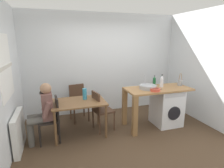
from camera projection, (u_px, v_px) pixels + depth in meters
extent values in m
plane|color=#4C3826|center=(126.00, 139.00, 3.78)|extent=(5.46, 5.46, 0.00)
cube|color=silver|center=(103.00, 64.00, 5.09)|extent=(4.60, 0.10, 2.70)
cube|color=white|center=(5.00, 67.00, 3.07)|extent=(0.01, 0.90, 1.10)
cube|color=beige|center=(6.00, 67.00, 3.07)|extent=(0.02, 0.96, 0.06)
cube|color=silver|center=(216.00, 69.00, 4.12)|extent=(0.10, 3.80, 2.70)
cube|color=white|center=(19.00, 132.00, 3.37)|extent=(0.10, 0.80, 0.70)
cube|color=brown|center=(79.00, 102.00, 3.84)|extent=(1.10, 0.76, 0.03)
cylinder|color=brown|center=(55.00, 129.00, 3.47)|extent=(0.05, 0.05, 0.71)
cylinder|color=brown|center=(106.00, 122.00, 3.77)|extent=(0.05, 0.05, 0.71)
cylinder|color=brown|center=(55.00, 115.00, 4.08)|extent=(0.05, 0.05, 0.71)
cylinder|color=brown|center=(98.00, 110.00, 4.38)|extent=(0.05, 0.05, 0.71)
cube|color=black|center=(48.00, 120.00, 3.63)|extent=(0.43, 0.43, 0.04)
cube|color=black|center=(57.00, 108.00, 3.64)|extent=(0.06, 0.38, 0.45)
cylinder|color=black|center=(40.00, 136.00, 3.45)|extent=(0.04, 0.04, 0.45)
cylinder|color=black|center=(40.00, 128.00, 3.78)|extent=(0.04, 0.04, 0.45)
cylinder|color=black|center=(60.00, 133.00, 3.58)|extent=(0.04, 0.04, 0.45)
cylinder|color=black|center=(58.00, 125.00, 3.91)|extent=(0.04, 0.04, 0.45)
cube|color=#4C3323|center=(103.00, 110.00, 4.12)|extent=(0.47, 0.47, 0.04)
cube|color=#4C3323|center=(96.00, 102.00, 3.98)|extent=(0.11, 0.38, 0.45)
cylinder|color=#4C3323|center=(107.00, 115.00, 4.41)|extent=(0.04, 0.04, 0.45)
cylinder|color=#4C3323|center=(114.00, 121.00, 4.10)|extent=(0.04, 0.04, 0.45)
cylinder|color=#4C3323|center=(93.00, 118.00, 4.24)|extent=(0.04, 0.04, 0.45)
cylinder|color=#4C3323|center=(100.00, 125.00, 3.93)|extent=(0.04, 0.04, 0.45)
cube|color=#4C3323|center=(79.00, 103.00, 4.58)|extent=(0.46, 0.46, 0.04)
cube|color=#4C3323|center=(77.00, 93.00, 4.69)|extent=(0.38, 0.10, 0.45)
cylinder|color=#4C3323|center=(89.00, 113.00, 4.56)|extent=(0.04, 0.04, 0.45)
cylinder|color=#4C3323|center=(75.00, 116.00, 4.40)|extent=(0.04, 0.04, 0.45)
cylinder|color=#4C3323|center=(84.00, 108.00, 4.87)|extent=(0.04, 0.04, 0.45)
cylinder|color=#4C3323|center=(71.00, 111.00, 4.71)|extent=(0.04, 0.04, 0.45)
cylinder|color=#595651|center=(31.00, 136.00, 3.48)|extent=(0.11, 0.11, 0.45)
cylinder|color=#595651|center=(31.00, 131.00, 3.64)|extent=(0.11, 0.11, 0.45)
cylinder|color=#595651|center=(38.00, 121.00, 3.47)|extent=(0.41, 0.17, 0.14)
cylinder|color=#595651|center=(38.00, 117.00, 3.63)|extent=(0.41, 0.17, 0.14)
cube|color=brown|center=(47.00, 106.00, 3.56)|extent=(0.22, 0.35, 0.52)
cylinder|color=brown|center=(47.00, 110.00, 3.36)|extent=(0.19, 0.10, 0.31)
cylinder|color=brown|center=(46.00, 103.00, 3.74)|extent=(0.19, 0.10, 0.31)
sphere|color=#A57A5B|center=(46.00, 89.00, 3.48)|extent=(0.21, 0.21, 0.21)
sphere|color=black|center=(43.00, 93.00, 3.47)|extent=(0.12, 0.12, 0.12)
cube|color=#9E7042|center=(158.00, 89.00, 4.20)|extent=(1.50, 0.68, 0.04)
cube|color=olive|center=(135.00, 116.00, 3.83)|extent=(0.10, 0.10, 0.88)
cube|color=olive|center=(125.00, 107.00, 4.37)|extent=(0.10, 0.10, 0.88)
cube|color=silver|center=(166.00, 107.00, 4.39)|extent=(0.60, 0.60, 0.86)
cylinder|color=black|center=(174.00, 113.00, 4.12)|extent=(0.32, 0.02, 0.32)
cube|color=#B2B2B7|center=(175.00, 96.00, 4.03)|extent=(0.54, 0.01, 0.08)
cylinder|color=#9EA0A5|center=(148.00, 87.00, 4.11)|extent=(0.38, 0.38, 0.09)
cylinder|color=#B2B2B7|center=(144.00, 81.00, 4.25)|extent=(0.02, 0.02, 0.28)
cylinder|color=#19592D|center=(154.00, 82.00, 4.41)|extent=(0.07, 0.07, 0.18)
cone|color=#19592D|center=(155.00, 77.00, 4.38)|extent=(0.06, 0.06, 0.05)
cylinder|color=#262626|center=(155.00, 76.00, 4.37)|extent=(0.03, 0.03, 0.02)
cylinder|color=silver|center=(162.00, 83.00, 4.26)|extent=(0.08, 0.08, 0.21)
cone|color=silver|center=(162.00, 77.00, 4.23)|extent=(0.07, 0.07, 0.06)
cylinder|color=#262626|center=(162.00, 75.00, 4.22)|extent=(0.03, 0.03, 0.02)
cylinder|color=#D84C38|center=(155.00, 90.00, 3.95)|extent=(0.22, 0.22, 0.06)
cylinder|color=maroon|center=(155.00, 89.00, 3.94)|extent=(0.18, 0.18, 0.03)
cylinder|color=gray|center=(180.00, 83.00, 4.42)|extent=(0.11, 0.11, 0.13)
cylinder|color=#99724C|center=(180.00, 77.00, 4.39)|extent=(0.01, 0.04, 0.18)
cylinder|color=#99724C|center=(181.00, 77.00, 4.38)|extent=(0.01, 0.05, 0.18)
cylinder|color=teal|center=(85.00, 94.00, 3.95)|extent=(0.09, 0.09, 0.24)
cube|color=#B2B2B7|center=(158.00, 89.00, 4.09)|extent=(0.15, 0.06, 0.01)
cube|color=#262628|center=(158.00, 89.00, 4.09)|extent=(0.15, 0.06, 0.01)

